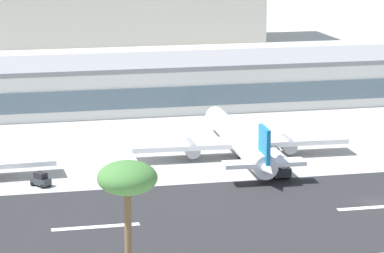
# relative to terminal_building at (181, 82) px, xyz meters

# --- Properties ---
(ground_plane) EXTENTS (1400.00, 1400.00, 0.00)m
(ground_plane) POSITION_rel_terminal_building_xyz_m (13.42, -76.03, -5.18)
(ground_plane) COLOR #A8A8A3
(runway_strip) EXTENTS (800.00, 34.63, 0.08)m
(runway_strip) POSITION_rel_terminal_building_xyz_m (13.42, -78.35, -5.14)
(runway_strip) COLOR #262628
(runway_strip) RESTS_ON ground_plane
(runway_centreline_dash_3) EXTENTS (12.00, 1.20, 0.01)m
(runway_centreline_dash_3) POSITION_rel_terminal_building_xyz_m (-27.97, -78.35, -5.10)
(runway_centreline_dash_3) COLOR white
(runway_centreline_dash_3) RESTS_ON runway_strip
(runway_centreline_dash_4) EXTENTS (12.00, 1.20, 0.01)m
(runway_centreline_dash_4) POSITION_rel_terminal_building_xyz_m (12.80, -78.35, -5.10)
(runway_centreline_dash_4) COLOR white
(runway_centreline_dash_4) RESTS_ON runway_strip
(terminal_building) EXTENTS (207.98, 23.81, 10.36)m
(terminal_building) POSITION_rel_terminal_building_xyz_m (0.00, 0.00, 0.00)
(terminal_building) COLOR silver
(terminal_building) RESTS_ON ground_plane
(airliner_blue_tail_gate_1) EXTENTS (38.29, 43.99, 9.18)m
(airliner_blue_tail_gate_1) POSITION_rel_terminal_building_xyz_m (0.79, -47.15, -2.26)
(airliner_blue_tail_gate_1) COLOR silver
(airliner_blue_tail_gate_1) RESTS_ON ground_plane
(service_fuel_truck_0) EXTENTS (2.98, 8.54, 3.95)m
(service_fuel_truck_0) POSITION_rel_terminal_building_xyz_m (3.98, -57.85, -3.16)
(service_fuel_truck_0) COLOR #2D3338
(service_fuel_truck_0) RESTS_ON ground_plane
(service_baggage_tug_1) EXTENTS (3.28, 3.48, 2.20)m
(service_baggage_tug_1) POSITION_rel_terminal_building_xyz_m (-34.05, -56.91, -4.14)
(service_baggage_tug_1) COLOR #2D3338
(service_baggage_tug_1) RESTS_ON ground_plane
(palm_tree_1) EXTENTS (6.18, 6.18, 17.23)m
(palm_tree_1) POSITION_rel_terminal_building_xyz_m (-27.96, -108.61, 9.82)
(palm_tree_1) COLOR brown
(palm_tree_1) RESTS_ON ground_plane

